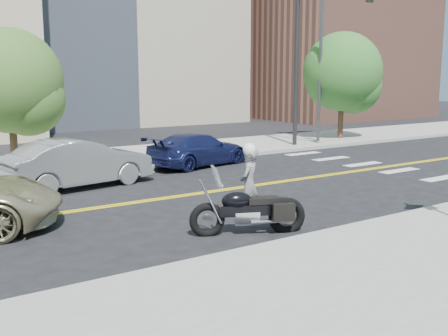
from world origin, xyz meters
TOP-DOWN VIEW (x-y plane):
  - ground_plane at (0.00, 0.00)m, footprint 120.00×120.00m
  - sidewalk_near at (0.00, -7.50)m, footprint 60.00×5.00m
  - sidewalk_far at (0.00, 7.50)m, footprint 60.00×5.00m
  - building_right at (26.00, 20.00)m, footprint 14.00×12.00m
  - lamp_post at (12.00, 6.50)m, footprint 0.16×0.16m
  - traffic_light at (10.00, 5.08)m, footprint 0.28×4.50m
  - motorcyclist at (0.54, -3.16)m, footprint 0.76×0.70m
  - motorcycle at (-0.06, -3.96)m, footprint 2.54×1.64m
  - parked_car_silver at (-1.50, 2.80)m, footprint 4.73×2.30m
  - parked_car_blue at (3.54, 4.14)m, footprint 4.56×2.65m
  - tree_far_a at (-2.46, 6.94)m, footprint 3.69×3.69m
  - tree_far_b at (13.89, 6.81)m, footprint 4.08×4.08m

SIDE VIEW (x-z plane):
  - ground_plane at x=0.00m, z-range 0.00..0.00m
  - sidewalk_near at x=0.00m, z-range 0.00..0.15m
  - sidewalk_far at x=0.00m, z-range 0.00..0.15m
  - parked_car_blue at x=3.54m, z-range 0.00..1.24m
  - motorcycle at x=-0.06m, z-range 0.00..1.49m
  - parked_car_silver at x=-1.50m, z-range 0.00..1.49m
  - motorcyclist at x=0.54m, z-range 0.00..1.84m
  - tree_far_a at x=-2.46m, z-range 0.67..5.71m
  - tree_far_b at x=13.89m, z-range 0.77..6.41m
  - lamp_post at x=12.00m, z-range 0.15..8.15m
  - traffic_light at x=10.00m, z-range 1.17..8.17m
  - building_right at x=26.00m, z-range 0.00..12.00m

